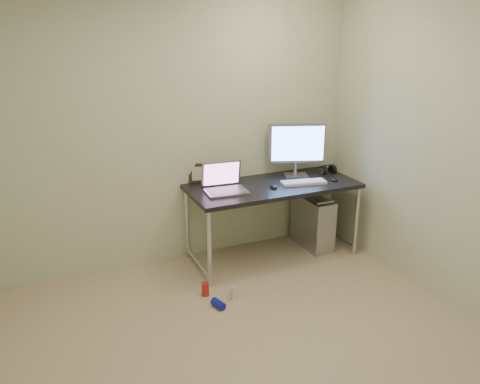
% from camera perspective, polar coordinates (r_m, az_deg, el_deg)
% --- Properties ---
extents(floor, '(3.50, 3.50, 0.00)m').
position_cam_1_polar(floor, '(3.38, 2.34, -19.98)').
color(floor, tan).
rests_on(floor, ground).
extents(wall_back, '(3.50, 0.02, 2.50)m').
position_cam_1_polar(wall_back, '(4.36, -7.70, 7.18)').
color(wall_back, beige).
rests_on(wall_back, ground).
extents(wall_right, '(0.02, 3.50, 2.50)m').
position_cam_1_polar(wall_right, '(3.86, 26.68, 3.82)').
color(wall_right, beige).
rests_on(wall_right, ground).
extents(desk, '(1.62, 0.71, 0.75)m').
position_cam_1_polar(desk, '(4.49, 4.03, 0.01)').
color(desk, black).
rests_on(desk, ground).
extents(tower_computer, '(0.23, 0.51, 0.57)m').
position_cam_1_polar(tower_computer, '(4.90, 8.83, -3.61)').
color(tower_computer, '#A5A4A9').
rests_on(tower_computer, ground).
extents(cable_a, '(0.01, 0.16, 0.69)m').
position_cam_1_polar(cable_a, '(5.04, 6.78, -1.25)').
color(cable_a, black).
rests_on(cable_a, ground).
extents(cable_b, '(0.02, 0.11, 0.71)m').
position_cam_1_polar(cable_b, '(5.07, 7.77, -1.39)').
color(cable_b, black).
rests_on(cable_b, ground).
extents(can_red, '(0.08, 0.08, 0.12)m').
position_cam_1_polar(can_red, '(4.06, -4.25, -11.75)').
color(can_red, red).
rests_on(can_red, ground).
extents(can_white, '(0.08, 0.08, 0.11)m').
position_cam_1_polar(can_white, '(4.00, -0.77, -12.21)').
color(can_white, silver).
rests_on(can_white, ground).
extents(can_blue, '(0.10, 0.14, 0.07)m').
position_cam_1_polar(can_blue, '(3.90, -2.67, -13.48)').
color(can_blue, '#101CA2').
rests_on(can_blue, ground).
extents(laptop, '(0.39, 0.33, 0.26)m').
position_cam_1_polar(laptop, '(4.25, -1.93, 0.92)').
color(laptop, '#A2A2A9').
rests_on(laptop, desk).
extents(monitor, '(0.54, 0.24, 0.53)m').
position_cam_1_polar(monitor, '(4.67, 6.94, 5.62)').
color(monitor, '#A2A2A9').
rests_on(monitor, desk).
extents(keyboard, '(0.44, 0.22, 0.03)m').
position_cam_1_polar(keyboard, '(4.51, 7.76, 1.18)').
color(keyboard, silver).
rests_on(keyboard, desk).
extents(mouse_right, '(0.07, 0.10, 0.04)m').
position_cam_1_polar(mouse_right, '(4.65, 11.38, 1.57)').
color(mouse_right, black).
rests_on(mouse_right, desk).
extents(mouse_left, '(0.07, 0.10, 0.03)m').
position_cam_1_polar(mouse_left, '(4.35, 4.09, 0.71)').
color(mouse_left, black).
rests_on(mouse_left, desk).
extents(headphones, '(0.16, 0.10, 0.11)m').
position_cam_1_polar(headphones, '(4.89, 10.63, 2.62)').
color(headphones, black).
rests_on(headphones, desk).
extents(picture_frame, '(0.24, 0.14, 0.19)m').
position_cam_1_polar(picture_frame, '(4.49, -4.80, 2.30)').
color(picture_frame, black).
rests_on(picture_frame, desk).
extents(webcam, '(0.04, 0.03, 0.11)m').
position_cam_1_polar(webcam, '(4.56, -1.78, 2.39)').
color(webcam, silver).
rests_on(webcam, desk).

